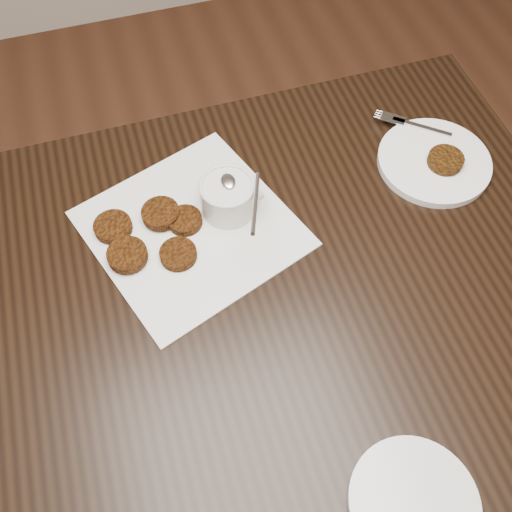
{
  "coord_description": "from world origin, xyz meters",
  "views": [
    {
      "loc": [
        -0.1,
        -0.31,
        1.58
      ],
      "look_at": [
        0.04,
        0.16,
        0.8
      ],
      "focal_mm": 39.73,
      "sensor_mm": 36.0,
      "label": 1
    }
  ],
  "objects_px": {
    "table": "(211,388)",
    "plate_with_patty": "(435,159)",
    "plate_empty": "(414,503)",
    "napkin": "(192,228)",
    "sauce_ramekin": "(227,185)"
  },
  "relations": [
    {
      "from": "napkin",
      "to": "plate_with_patty",
      "type": "bearing_deg",
      "value": 1.2
    },
    {
      "from": "plate_with_patty",
      "to": "plate_empty",
      "type": "height_order",
      "value": "plate_with_patty"
    },
    {
      "from": "sauce_ramekin",
      "to": "plate_with_patty",
      "type": "bearing_deg",
      "value": -1.77
    },
    {
      "from": "napkin",
      "to": "sauce_ramekin",
      "type": "xyz_separation_m",
      "value": [
        0.07,
        0.02,
        0.07
      ]
    },
    {
      "from": "napkin",
      "to": "plate_empty",
      "type": "xyz_separation_m",
      "value": [
        0.18,
        -0.53,
        0.0
      ]
    },
    {
      "from": "sauce_ramekin",
      "to": "plate_empty",
      "type": "height_order",
      "value": "sauce_ramekin"
    },
    {
      "from": "plate_with_patty",
      "to": "table",
      "type": "bearing_deg",
      "value": -161.58
    },
    {
      "from": "napkin",
      "to": "plate_empty",
      "type": "relative_size",
      "value": 1.85
    },
    {
      "from": "table",
      "to": "plate_with_patty",
      "type": "height_order",
      "value": "plate_with_patty"
    },
    {
      "from": "sauce_ramekin",
      "to": "plate_with_patty",
      "type": "relative_size",
      "value": 0.63
    },
    {
      "from": "sauce_ramekin",
      "to": "plate_with_patty",
      "type": "distance_m",
      "value": 0.41
    },
    {
      "from": "table",
      "to": "sauce_ramekin",
      "type": "distance_m",
      "value": 0.49
    },
    {
      "from": "table",
      "to": "plate_empty",
      "type": "bearing_deg",
      "value": -59.94
    },
    {
      "from": "table",
      "to": "plate_empty",
      "type": "xyz_separation_m",
      "value": [
        0.21,
        -0.37,
        0.38
      ]
    },
    {
      "from": "table",
      "to": "plate_empty",
      "type": "distance_m",
      "value": 0.57
    }
  ]
}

